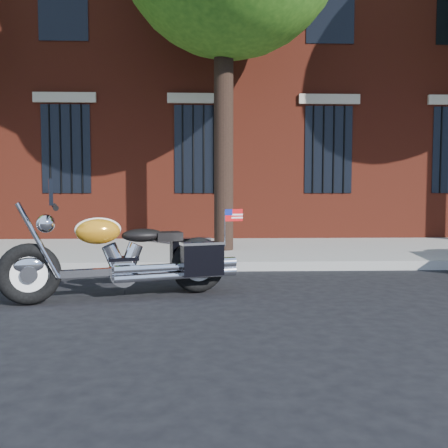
{
  "coord_description": "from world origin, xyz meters",
  "views": [
    {
      "loc": [
        0.16,
        -6.46,
        1.29
      ],
      "look_at": [
        0.43,
        0.8,
        0.78
      ],
      "focal_mm": 40.0,
      "sensor_mm": 36.0,
      "label": 1
    }
  ],
  "objects": [
    {
      "name": "ground",
      "position": [
        0.0,
        0.0,
        0.0
      ],
      "size": [
        120.0,
        120.0,
        0.0
      ],
      "primitive_type": "plane",
      "color": "black",
      "rests_on": "ground"
    },
    {
      "name": "curb",
      "position": [
        0.0,
        1.38,
        0.07
      ],
      "size": [
        40.0,
        0.16,
        0.15
      ],
      "primitive_type": "cube",
      "color": "gray",
      "rests_on": "ground"
    },
    {
      "name": "sidewalk",
      "position": [
        0.0,
        3.26,
        0.07
      ],
      "size": [
        40.0,
        3.6,
        0.15
      ],
      "primitive_type": "cube",
      "color": "gray",
      "rests_on": "ground"
    },
    {
      "name": "building",
      "position": [
        0.0,
        10.06,
        6.0
      ],
      "size": [
        26.0,
        10.08,
        12.0
      ],
      "color": "maroon",
      "rests_on": "ground"
    },
    {
      "name": "motorcycle",
      "position": [
        -0.73,
        -0.57,
        0.47
      ],
      "size": [
        2.76,
        1.3,
        1.4
      ],
      "rotation": [
        0.0,
        0.0,
        0.31
      ],
      "color": "black",
      "rests_on": "ground"
    }
  ]
}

